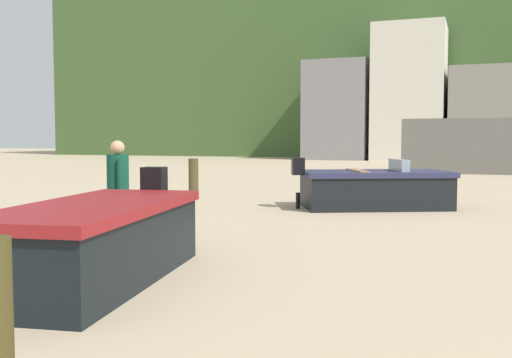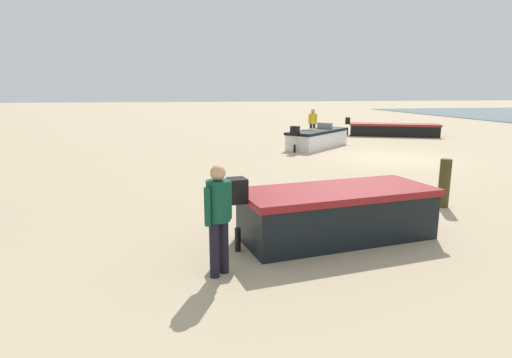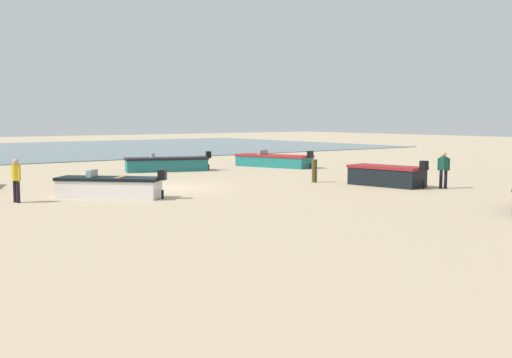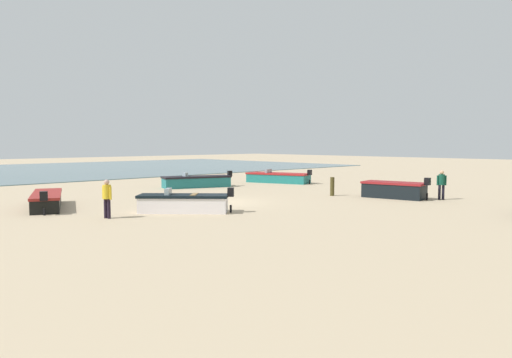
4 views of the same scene
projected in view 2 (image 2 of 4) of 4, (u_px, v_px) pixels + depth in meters
ground_plane at (390, 158)px, 16.65m from camera, size 160.00×160.00×0.00m
boat_black_0 at (393, 130)px, 24.46m from camera, size 3.12×5.15×1.04m
boat_black_2 at (336, 213)px, 7.59m from camera, size 1.97×3.83×1.24m
boat_white_5 at (318, 138)px, 19.70m from camera, size 3.71×3.75×1.13m
mooring_post_mid_beach at (444, 183)px, 9.62m from camera, size 0.25×0.25×1.10m
beach_walker_foreground at (218, 211)px, 5.97m from camera, size 0.48×0.48×1.62m
beach_walker_distant at (313, 121)px, 22.90m from camera, size 0.41×0.54×1.62m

